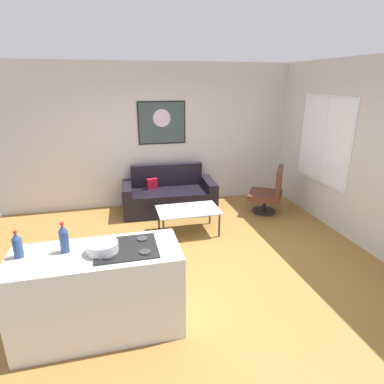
{
  "coord_description": "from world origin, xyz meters",
  "views": [
    {
      "loc": [
        -1.01,
        -4.02,
        2.45
      ],
      "look_at": [
        0.2,
        0.9,
        0.7
      ],
      "focal_mm": 30.26,
      "sensor_mm": 36.0,
      "label": 1
    }
  ],
  "objects_px": {
    "wall_painting": "(162,123)",
    "soda_bottle": "(18,245)",
    "armchair": "(270,192)",
    "couch": "(169,196)",
    "soda_bottle_2": "(64,239)",
    "coffee_table": "(188,211)",
    "mixing_bowl": "(102,248)"
  },
  "relations": [
    {
      "from": "couch",
      "to": "wall_painting",
      "type": "xyz_separation_m",
      "value": [
        -0.02,
        0.47,
        1.37
      ]
    },
    {
      "from": "soda_bottle",
      "to": "soda_bottle_2",
      "type": "xyz_separation_m",
      "value": [
        0.4,
        0.0,
        0.02
      ]
    },
    {
      "from": "couch",
      "to": "soda_bottle_2",
      "type": "height_order",
      "value": "soda_bottle_2"
    },
    {
      "from": "mixing_bowl",
      "to": "wall_painting",
      "type": "xyz_separation_m",
      "value": [
        1.14,
        3.55,
        0.72
      ]
    },
    {
      "from": "soda_bottle",
      "to": "armchair",
      "type": "bearing_deg",
      "value": 32.3
    },
    {
      "from": "couch",
      "to": "mixing_bowl",
      "type": "xyz_separation_m",
      "value": [
        -1.16,
        -3.08,
        0.65
      ]
    },
    {
      "from": "wall_painting",
      "to": "soda_bottle",
      "type": "bearing_deg",
      "value": -118.66
    },
    {
      "from": "coffee_table",
      "to": "mixing_bowl",
      "type": "distance_m",
      "value": 2.45
    },
    {
      "from": "coffee_table",
      "to": "soda_bottle",
      "type": "relative_size",
      "value": 3.83
    },
    {
      "from": "couch",
      "to": "coffee_table",
      "type": "distance_m",
      "value": 1.09
    },
    {
      "from": "mixing_bowl",
      "to": "soda_bottle_2",
      "type": "bearing_deg",
      "value": 163.88
    },
    {
      "from": "soda_bottle",
      "to": "wall_painting",
      "type": "bearing_deg",
      "value": 61.34
    },
    {
      "from": "soda_bottle_2",
      "to": "soda_bottle",
      "type": "bearing_deg",
      "value": -179.86
    },
    {
      "from": "armchair",
      "to": "wall_painting",
      "type": "distance_m",
      "value": 2.5
    },
    {
      "from": "armchair",
      "to": "soda_bottle",
      "type": "bearing_deg",
      "value": -147.7
    },
    {
      "from": "soda_bottle",
      "to": "wall_painting",
      "type": "xyz_separation_m",
      "value": [
        1.89,
        3.45,
        0.65
      ]
    },
    {
      "from": "couch",
      "to": "coffee_table",
      "type": "bearing_deg",
      "value": -82.61
    },
    {
      "from": "armchair",
      "to": "soda_bottle_2",
      "type": "relative_size",
      "value": 2.96
    },
    {
      "from": "soda_bottle_2",
      "to": "mixing_bowl",
      "type": "relative_size",
      "value": 1.04
    },
    {
      "from": "armchair",
      "to": "wall_painting",
      "type": "bearing_deg",
      "value": 150.49
    },
    {
      "from": "couch",
      "to": "wall_painting",
      "type": "bearing_deg",
      "value": 92.91
    },
    {
      "from": "soda_bottle",
      "to": "mixing_bowl",
      "type": "xyz_separation_m",
      "value": [
        0.75,
        -0.1,
        -0.07
      ]
    },
    {
      "from": "armchair",
      "to": "mixing_bowl",
      "type": "xyz_separation_m",
      "value": [
        -3.02,
        -2.48,
        0.53
      ]
    },
    {
      "from": "coffee_table",
      "to": "soda_bottle",
      "type": "bearing_deg",
      "value": -137.15
    },
    {
      "from": "couch",
      "to": "armchair",
      "type": "relative_size",
      "value": 1.99
    },
    {
      "from": "couch",
      "to": "armchair",
      "type": "height_order",
      "value": "armchair"
    },
    {
      "from": "couch",
      "to": "soda_bottle",
      "type": "bearing_deg",
      "value": -122.65
    },
    {
      "from": "couch",
      "to": "armchair",
      "type": "distance_m",
      "value": 1.96
    },
    {
      "from": "mixing_bowl",
      "to": "coffee_table",
      "type": "bearing_deg",
      "value": 56.97
    },
    {
      "from": "armchair",
      "to": "wall_painting",
      "type": "xyz_separation_m",
      "value": [
        -1.89,
        1.07,
        1.25
      ]
    },
    {
      "from": "armchair",
      "to": "soda_bottle",
      "type": "relative_size",
      "value": 3.41
    },
    {
      "from": "armchair",
      "to": "soda_bottle",
      "type": "xyz_separation_m",
      "value": [
        -3.77,
        -2.39,
        0.6
      ]
    }
  ]
}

